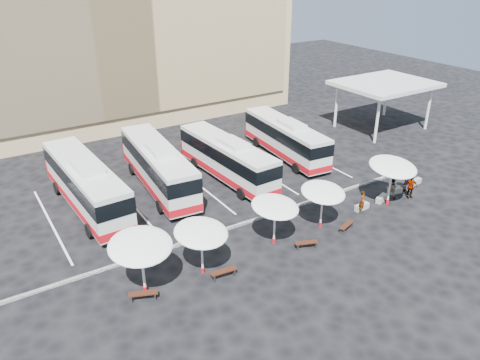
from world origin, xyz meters
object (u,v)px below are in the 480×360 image
sunshade_3 (323,192)px  conc_bench_1 (381,199)px  conc_bench_0 (362,207)px  sunshade_0 (140,246)px  bus_2 (227,158)px  passenger_3 (405,180)px  sunshade_4 (393,167)px  passenger_1 (392,189)px  sunshade_1 (201,233)px  bus_1 (158,165)px  conc_bench_2 (395,191)px  bus_3 (285,137)px  sunshade_2 (275,207)px  wood_bench_2 (306,243)px  conc_bench_3 (415,182)px  passenger_2 (411,187)px  wood_bench_0 (143,294)px  wood_bench_3 (346,226)px  bus_0 (86,183)px  wood_bench_1 (224,272)px  passenger_0 (362,202)px

sunshade_3 → conc_bench_1: (6.61, 0.35, -2.51)m
conc_bench_0 → sunshade_0: bearing=-178.9°
bus_2 → passenger_3: bearing=-44.2°
sunshade_4 → conc_bench_1: (-0.01, 0.60, -2.94)m
passenger_1 → sunshade_1: bearing=54.7°
conc_bench_1 → passenger_1: size_ratio=0.74×
sunshade_4 → passenger_1: size_ratio=2.21×
bus_1 → bus_2: (5.72, -1.40, -0.11)m
bus_1 → sunshade_3: bus_1 is taller
bus_1 → passenger_3: bearing=-28.8°
conc_bench_2 → bus_3: bearing=104.1°
sunshade_2 → wood_bench_2: 3.26m
sunshade_1 → bus_3: bearing=38.1°
conc_bench_3 → passenger_2: 2.88m
sunshade_2 → sunshade_1: bearing=-176.6°
wood_bench_0 → conc_bench_0: 18.00m
wood_bench_3 → bus_0: bearing=137.9°
wood_bench_1 → passenger_1: passenger_1 is taller
conc_bench_3 → wood_bench_0: bearing=-176.2°
bus_2 → passenger_1: 13.72m
bus_3 → wood_bench_2: (-8.39, -13.41, -1.53)m
bus_2 → conc_bench_0: size_ratio=9.63×
bus_2 → wood_bench_0: 16.64m
bus_0 → conc_bench_0: size_ratio=10.34×
passenger_1 → passenger_2: size_ratio=0.88×
sunshade_4 → bus_2: bearing=126.9°
bus_0 → wood_bench_0: bus_0 is taller
passenger_3 → sunshade_2: bearing=-26.9°
bus_3 → passenger_1: (1.86, -11.51, -1.05)m
passenger_1 → conc_bench_0: bearing=54.6°
sunshade_1 → wood_bench_0: bearing=-173.9°
bus_1 → passenger_1: 18.87m
bus_3 → wood_bench_3: size_ratio=7.59×
conc_bench_0 → passenger_3: passenger_3 is taller
wood_bench_0 → passenger_0: 17.65m
sunshade_2 → passenger_2: (13.01, -0.46, -1.83)m
bus_1 → wood_bench_3: bearing=-52.6°
sunshade_2 → bus_1: bearing=104.7°
sunshade_4 → conc_bench_2: size_ratio=3.05×
sunshade_4 → wood_bench_2: size_ratio=2.35×
sunshade_4 → wood_bench_1: sunshade_4 is taller
sunshade_0 → passenger_0: sunshade_0 is taller
wood_bench_3 → conc_bench_2: wood_bench_3 is taller
sunshade_3 → sunshade_1: bearing=-178.3°
wood_bench_3 → passenger_0: 3.10m
wood_bench_1 → wood_bench_3: wood_bench_1 is taller
bus_3 → wood_bench_0: size_ratio=7.15×
bus_1 → conc_bench_0: bearing=-40.4°
wood_bench_0 → conc_bench_1: bearing=3.0°
passenger_2 → passenger_3: (0.65, 1.07, -0.01)m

